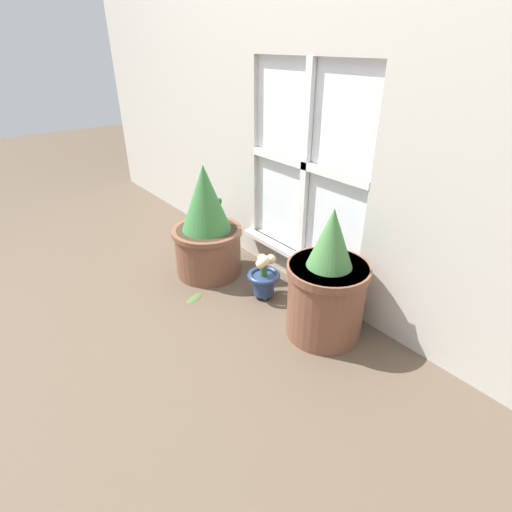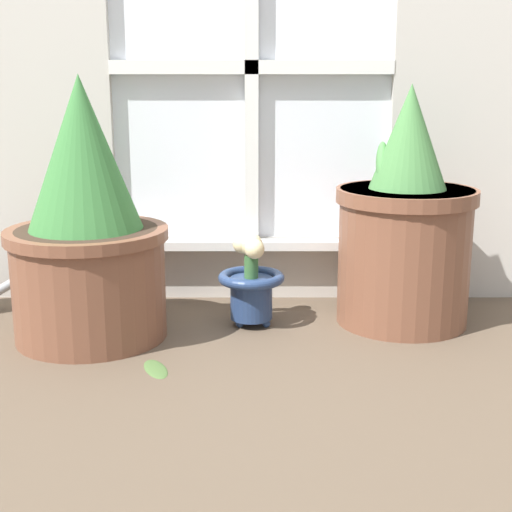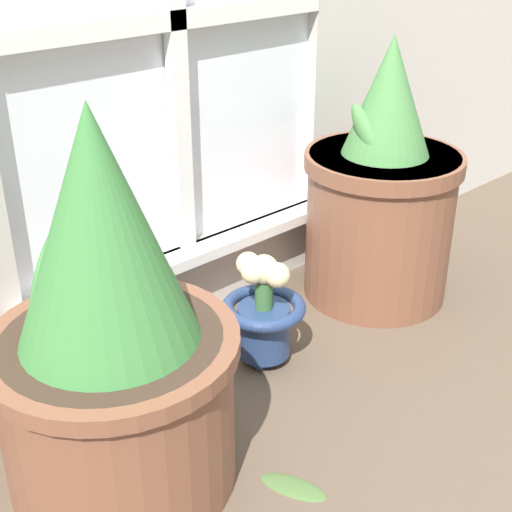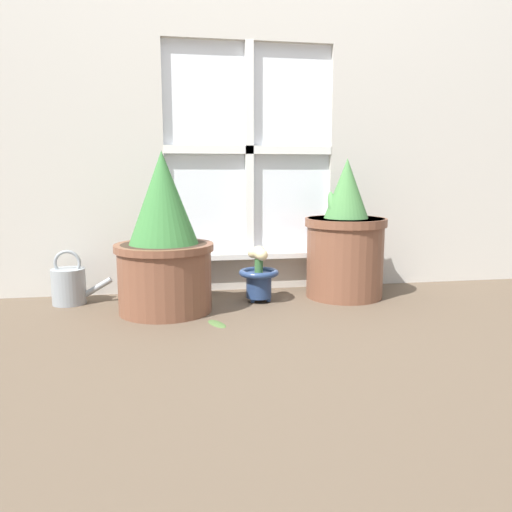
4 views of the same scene
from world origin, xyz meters
name	(u,v)px [view 4 (image 4 of 4)]	position (x,y,z in m)	size (l,w,h in m)	color
ground_plane	(276,326)	(0.00, 0.00, 0.00)	(10.00, 10.00, 0.00)	brown
potted_plant_left	(164,245)	(-0.38, 0.26, 0.26)	(0.37, 0.37, 0.60)	brown
potted_plant_right	(345,242)	(0.38, 0.37, 0.24)	(0.34, 0.34, 0.58)	brown
flower_vase	(259,274)	(0.00, 0.34, 0.11)	(0.16, 0.16, 0.23)	navy
watering_can	(69,285)	(-0.76, 0.44, 0.08)	(0.24, 0.13, 0.22)	gray
fallen_leaf	(217,323)	(-0.20, 0.06, 0.00)	(0.08, 0.12, 0.01)	#476633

